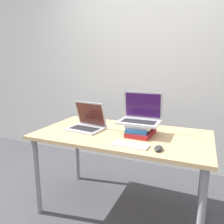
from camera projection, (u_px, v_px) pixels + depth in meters
wall_back at (152, 63)px, 2.74m from camera, size 8.00×0.05×2.70m
desk at (122, 142)px, 1.91m from camera, size 1.47×0.78×0.74m
laptop_left at (87, 124)px, 2.00m from camera, size 0.34×0.28×0.25m
book_stack at (140, 129)px, 1.84m from camera, size 0.22×0.29×0.10m
laptop_on_books at (140, 116)px, 1.84m from camera, size 0.34×0.25×0.25m
wireless_keyboard at (131, 145)px, 1.59m from camera, size 0.27×0.12×0.01m
mouse at (158, 148)px, 1.51m from camera, size 0.06×0.10×0.03m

